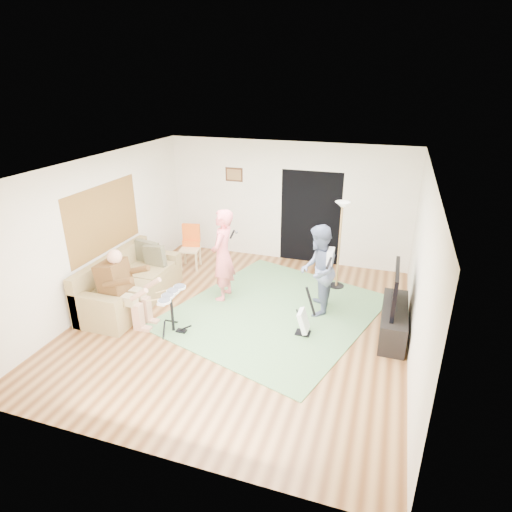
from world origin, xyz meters
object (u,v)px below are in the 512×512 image
Objects in this scene: tv_cabinet at (394,321)px; television at (395,288)px; singer at (223,255)px; sofa at (127,287)px; guitar_spare at (304,321)px; guitarist at (318,271)px; torchiere_lamp at (341,230)px; drum_kit at (172,314)px; dining_chair at (191,253)px.

tv_cabinet is 1.35× the size of television.
singer reaches higher than tv_cabinet.
guitar_spare is at bearing -1.17° from sofa.
guitarist reaches higher than television.
torchiere_lamp is at bearing 82.39° from guitar_spare.
sofa is 1.37× the size of guitarist.
sofa is 3.04× the size of drum_kit.
guitarist is at bearing 165.77° from tv_cabinet.
torchiere_lamp is 2.10m from tv_cabinet.
torchiere_lamp is at bearing 163.28° from guitarist.
tv_cabinet is (1.35, -0.34, -0.57)m from guitarist.
singer is at bearing 174.07° from tv_cabinet.
singer is 1.79m from guitarist.
sofa is at bearing -153.05° from torchiere_lamp.
sofa is 4.80m from television.
guitarist is 3.25m from dining_chair.
tv_cabinet is at bearing 16.54° from drum_kit.
dining_chair is 0.69× the size of tv_cabinet.
torchiere_lamp reaches higher than drum_kit.
tv_cabinet is (3.50, 1.04, -0.07)m from drum_kit.
guitarist is at bearing 32.70° from drum_kit.
tv_cabinet is at bearing -29.57° from dining_chair.
sofa is 2.34× the size of dining_chair.
singer reaches higher than drum_kit.
dining_chair is at bearing 161.60° from television.
drum_kit is at bearing -164.56° from guitar_spare.
guitar_spare reaches higher than drum_kit.
guitar_spare is 1.47m from tv_cabinet.
guitarist is (1.79, 0.02, -0.06)m from singer.
drum_kit is 1.52m from singer.
sofa is at bearing -84.33° from guitarist.
drum_kit is 0.71× the size of television.
guitar_spare is 0.91× the size of dining_chair.
tv_cabinet is 0.60m from television.
singer reaches higher than guitar_spare.
dining_chair is at bearing 161.79° from tv_cabinet.
tv_cabinet is at bearing 69.48° from guitarist.
tv_cabinet is at bearing -52.23° from torchiere_lamp.
guitar_spare is 0.85× the size of television.
dining_chair is at bearing -116.22° from guitarist.
television is (1.35, 0.46, 0.60)m from guitar_spare.
guitarist is (2.15, 1.38, 0.50)m from drum_kit.
dining_chair is (-1.23, 1.11, -0.54)m from singer.
torchiere_lamp reaches higher than tv_cabinet.
torchiere_lamp reaches higher than guitarist.
television is at bearing -53.47° from torchiere_lamp.
torchiere_lamp reaches higher than television.
guitar_spare is at bearing -9.84° from guitarist.
sofa is at bearing -175.36° from tv_cabinet.
television is at bearing -180.00° from tv_cabinet.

